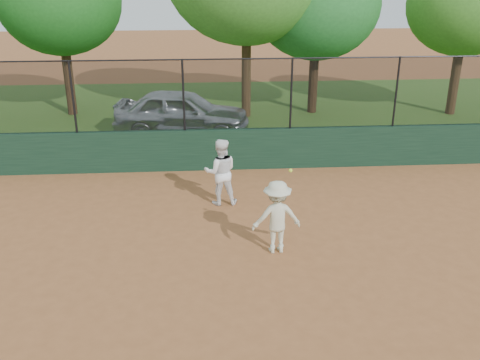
{
  "coord_description": "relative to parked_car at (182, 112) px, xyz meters",
  "views": [
    {
      "loc": [
        0.05,
        -8.57,
        5.64
      ],
      "look_at": [
        0.8,
        2.2,
        1.2
      ],
      "focal_mm": 40.0,
      "sensor_mm": 36.0,
      "label": 1
    }
  ],
  "objects": [
    {
      "name": "tree_4",
      "position": [
        10.52,
        2.01,
        3.34
      ],
      "size": [
        4.36,
        3.97,
        6.03
      ],
      "color": "#4D321B",
      "rests_on": "ground"
    },
    {
      "name": "tree_3",
      "position": [
        5.08,
        2.63,
        3.33
      ],
      "size": [
        4.75,
        4.32,
        6.18
      ],
      "color": "#382312",
      "rests_on": "ground"
    },
    {
      "name": "player_second",
      "position": [
        1.12,
        -5.84,
        0.05
      ],
      "size": [
        0.84,
        0.67,
        1.68
      ],
      "primitive_type": "imported",
      "rotation": [
        0.0,
        0.0,
        3.18
      ],
      "color": "white",
      "rests_on": "ground"
    },
    {
      "name": "parked_car",
      "position": [
        0.0,
        0.0,
        0.0
      ],
      "size": [
        4.86,
        2.59,
        1.57
      ],
      "primitive_type": "imported",
      "rotation": [
        0.0,
        0.0,
        1.41
      ],
      "color": "#A9AEB2",
      "rests_on": "ground"
    },
    {
      "name": "player_main",
      "position": [
        2.18,
        -8.3,
        -0.0
      ],
      "size": [
        1.07,
        0.68,
        1.92
      ],
      "color": "beige",
      "rests_on": "ground"
    },
    {
      "name": "fence_assembly",
      "position": [
        0.67,
        -3.46,
        1.45
      ],
      "size": [
        26.0,
        0.06,
        2.0
      ],
      "color": "black",
      "rests_on": "back_wall"
    },
    {
      "name": "ground",
      "position": [
        0.7,
        -9.46,
        -0.79
      ],
      "size": [
        80.0,
        80.0,
        0.0
      ],
      "primitive_type": "plane",
      "color": "#9A5B31",
      "rests_on": "ground"
    },
    {
      "name": "back_wall",
      "position": [
        0.7,
        -3.46,
        -0.19
      ],
      "size": [
        26.0,
        0.2,
        1.2
      ],
      "primitive_type": "cube",
      "color": "#183522",
      "rests_on": "ground"
    },
    {
      "name": "tree_1",
      "position": [
        -4.44,
        2.99,
        3.46
      ],
      "size": [
        4.55,
        4.13,
        6.23
      ],
      "color": "#482D19",
      "rests_on": "ground"
    },
    {
      "name": "grass_strip",
      "position": [
        0.7,
        2.54,
        -0.78
      ],
      "size": [
        36.0,
        12.0,
        0.01
      ],
      "primitive_type": "cube",
      "color": "#2F541A",
      "rests_on": "ground"
    }
  ]
}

